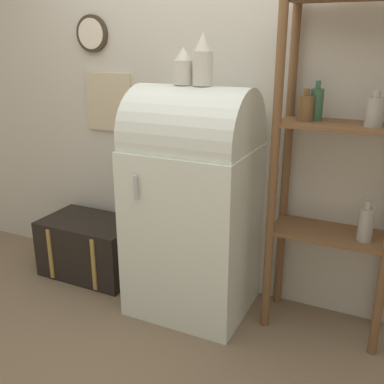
% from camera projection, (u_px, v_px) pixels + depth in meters
% --- Properties ---
extents(ground_plane, '(12.00, 12.00, 0.00)m').
position_uv_depth(ground_plane, '(177.00, 322.00, 2.83)').
color(ground_plane, '#7A664C').
extents(wall_back, '(7.00, 0.09, 2.70)m').
position_uv_depth(wall_back, '(215.00, 94.00, 2.88)').
color(wall_back, beige).
rests_on(wall_back, ground_plane).
extents(refrigerator, '(0.73, 0.67, 1.44)m').
position_uv_depth(refrigerator, '(193.00, 199.00, 2.79)').
color(refrigerator, silver).
rests_on(refrigerator, ground_plane).
extents(suitcase_trunk, '(0.70, 0.45, 0.43)m').
position_uv_depth(suitcase_trunk, '(91.00, 247.00, 3.36)').
color(suitcase_trunk, black).
rests_on(suitcase_trunk, ground_plane).
extents(shelf_unit, '(0.68, 0.34, 1.89)m').
position_uv_depth(shelf_unit, '(338.00, 156.00, 2.45)').
color(shelf_unit, brown).
rests_on(shelf_unit, ground_plane).
extents(vase_left, '(0.11, 0.11, 0.21)m').
position_uv_depth(vase_left, '(183.00, 67.00, 2.55)').
color(vase_left, beige).
rests_on(vase_left, refrigerator).
extents(vase_center, '(0.12, 0.12, 0.29)m').
position_uv_depth(vase_center, '(203.00, 61.00, 2.49)').
color(vase_center, beige).
rests_on(vase_center, refrigerator).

